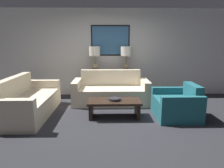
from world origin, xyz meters
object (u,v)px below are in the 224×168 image
table_lamp_right (126,54)px  couch_by_back_wall (111,92)px  coffee_table (114,105)px  console_table (111,83)px  table_lamp_left (95,54)px  armchair_near_back_wall (177,105)px  decorative_bowl (115,99)px  couch_by_side (28,102)px

table_lamp_right → couch_by_back_wall: 1.31m
couch_by_back_wall → coffee_table: couch_by_back_wall is taller
console_table → table_lamp_right: (0.47, -0.00, 0.90)m
table_lamp_left → couch_by_back_wall: bearing=-55.7°
armchair_near_back_wall → table_lamp_right: bearing=118.4°
couch_by_back_wall → armchair_near_back_wall: size_ratio=2.09×
table_lamp_left → armchair_near_back_wall: bearing=-43.3°
table_lamp_left → armchair_near_back_wall: 2.84m
console_table → coffee_table: (0.06, -1.78, -0.12)m
decorative_bowl → console_table: bearing=92.1°
couch_by_side → table_lamp_right: bearing=34.0°
console_table → table_lamp_right: bearing=-0.0°
decorative_bowl → couch_by_side: bearing=175.1°
table_lamp_left → decorative_bowl: 2.06m
console_table → armchair_near_back_wall: 2.33m
coffee_table → armchair_near_back_wall: size_ratio=1.19×
table_lamp_right → decorative_bowl: size_ratio=2.64×
console_table → couch_by_back_wall: couch_by_back_wall is taller
couch_by_side → coffee_table: couch_by_side is taller
table_lamp_right → couch_by_side: bearing=-146.0°
table_lamp_right → decorative_bowl: (-0.41, -1.77, -0.89)m
table_lamp_left → decorative_bowl: size_ratio=2.64×
console_table → decorative_bowl: bearing=-87.9°
table_lamp_left → couch_by_side: 2.38m
couch_by_back_wall → couch_by_side: size_ratio=1.00×
console_table → table_lamp_left: (-0.47, -0.00, 0.90)m
console_table → armchair_near_back_wall: (1.45, -1.81, -0.13)m
console_table → couch_by_side: size_ratio=0.72×
armchair_near_back_wall → couch_by_side: bearing=176.4°
table_lamp_left → couch_by_back_wall: (0.47, -0.69, -1.01)m
couch_by_side → table_lamp_left: bearing=48.2°
table_lamp_left → table_lamp_right: bearing=0.0°
console_table → coffee_table: bearing=-88.2°
table_lamp_right → armchair_near_back_wall: bearing=-61.6°
couch_by_back_wall → console_table: bearing=90.0°
couch_by_back_wall → coffee_table: bearing=-87.0°
coffee_table → table_lamp_right: bearing=76.9°
couch_by_side → armchair_near_back_wall: (3.36, -0.21, -0.02)m
console_table → table_lamp_left: size_ratio=2.06×
couch_by_side → decorative_bowl: couch_by_side is taller
table_lamp_left → couch_by_side: size_ratio=0.35×
table_lamp_right → couch_by_back_wall: (-0.47, -0.69, -1.01)m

